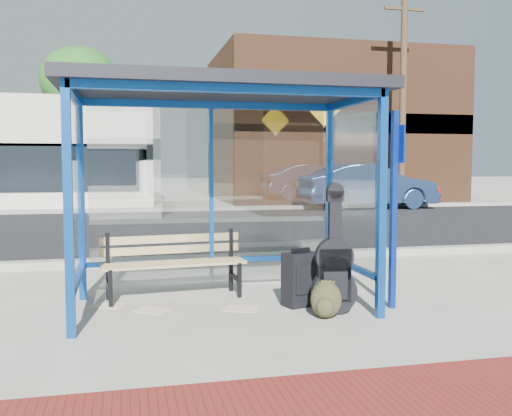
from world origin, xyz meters
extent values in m
plane|color=#B2ADA0|center=(0.00, 0.00, 0.00)|extent=(120.00, 120.00, 0.00)
cube|color=maroon|center=(0.00, -2.60, 0.01)|extent=(60.00, 1.00, 0.01)
cube|color=gray|center=(0.00, 2.90, 0.06)|extent=(60.00, 0.25, 0.12)
cube|color=black|center=(0.00, 8.00, 0.00)|extent=(60.00, 10.00, 0.00)
cube|color=gray|center=(0.00, 13.10, 0.06)|extent=(60.00, 0.25, 0.12)
cube|color=#B2ADA0|center=(0.00, 15.00, 0.00)|extent=(60.00, 4.00, 0.01)
cube|color=#0D4299|center=(-1.50, -0.75, 1.15)|extent=(0.08, 0.08, 2.30)
cube|color=#0D4299|center=(1.50, -0.75, 1.15)|extent=(0.08, 0.08, 2.30)
cube|color=#0D4299|center=(-1.50, 0.75, 1.15)|extent=(0.08, 0.08, 2.30)
cube|color=#0D4299|center=(1.50, 0.75, 1.15)|extent=(0.08, 0.08, 2.30)
cube|color=#0D4299|center=(0.00, 0.75, 2.26)|extent=(3.00, 0.08, 0.08)
cube|color=#0D4299|center=(0.00, -0.75, 2.26)|extent=(3.00, 0.08, 0.08)
cube|color=#0D4299|center=(-1.50, 0.00, 2.26)|extent=(0.08, 1.50, 0.08)
cube|color=#0D4299|center=(1.50, 0.00, 2.26)|extent=(0.08, 1.50, 0.08)
cube|color=#0D4299|center=(0.00, 0.75, 0.40)|extent=(3.00, 0.08, 0.06)
cube|color=#0D4299|center=(-1.50, 0.00, 0.40)|extent=(0.08, 1.50, 0.06)
cube|color=#0D4299|center=(1.50, 0.00, 0.40)|extent=(0.08, 1.50, 0.06)
cube|color=#0D4299|center=(0.00, 0.75, 1.35)|extent=(0.05, 0.05, 1.90)
cube|color=silver|center=(0.00, 0.75, 1.31)|extent=(2.84, 0.01, 1.82)
cube|color=silver|center=(-1.50, 0.00, 1.31)|extent=(0.02, 1.34, 1.82)
cube|color=silver|center=(1.50, 0.00, 1.31)|extent=(0.02, 1.34, 1.82)
cube|color=black|center=(0.00, 0.00, 2.36)|extent=(3.30, 1.80, 0.12)
cube|color=#59331E|center=(8.00, 18.50, 3.20)|extent=(10.00, 7.00, 6.40)
cube|color=black|center=(8.00, 15.05, 3.20)|extent=(10.00, 0.10, 0.80)
cube|color=yellow|center=(6.50, 14.95, 3.80)|extent=(1.56, 0.06, 1.56)
cylinder|color=#4C3826|center=(-3.00, 22.00, 2.50)|extent=(0.36, 0.36, 5.00)
ellipsoid|color=#185317|center=(-3.00, 22.00, 5.50)|extent=(3.60, 3.60, 3.06)
cylinder|color=#4C3826|center=(12.50, 22.00, 2.50)|extent=(0.36, 0.36, 5.00)
ellipsoid|color=#185317|center=(12.50, 22.00, 5.50)|extent=(3.60, 3.60, 3.06)
cylinder|color=#4C3826|center=(9.00, 13.40, 4.00)|extent=(0.24, 0.24, 8.00)
cube|color=#4C3826|center=(9.00, 13.40, 7.20)|extent=(1.60, 0.10, 0.10)
cube|color=black|center=(-1.18, 0.30, 0.21)|extent=(0.05, 0.05, 0.41)
cube|color=black|center=(-1.22, 0.66, 0.39)|extent=(0.05, 0.05, 0.78)
cube|color=black|center=(-1.20, 0.48, 0.21)|extent=(0.08, 0.37, 0.05)
cube|color=black|center=(0.28, 0.44, 0.21)|extent=(0.05, 0.05, 0.41)
cube|color=black|center=(0.25, 0.80, 0.39)|extent=(0.05, 0.05, 0.78)
cube|color=black|center=(0.26, 0.62, 0.21)|extent=(0.08, 0.37, 0.05)
cube|color=#DBB77E|center=(-0.45, 0.40, 0.41)|extent=(1.65, 0.24, 0.03)
cube|color=#DBB77E|center=(-0.46, 0.50, 0.41)|extent=(1.65, 0.24, 0.03)
cube|color=#DBB77E|center=(-0.47, 0.60, 0.41)|extent=(1.65, 0.24, 0.03)
cube|color=#DBB77E|center=(-0.48, 0.70, 0.41)|extent=(1.65, 0.24, 0.03)
cube|color=#DBB77E|center=(-0.49, 0.74, 0.55)|extent=(1.65, 0.19, 0.09)
cube|color=#DBB77E|center=(-0.49, 0.74, 0.68)|extent=(1.65, 0.19, 0.09)
cylinder|color=black|center=(1.10, -0.49, 0.24)|extent=(0.49, 0.21, 0.47)
cylinder|color=black|center=(1.10, -0.49, 0.60)|extent=(0.41, 0.20, 0.39)
cube|color=black|center=(1.10, -0.49, 0.41)|extent=(0.35, 0.19, 0.56)
cube|color=black|center=(1.10, -0.49, 0.99)|extent=(0.14, 0.13, 0.56)
cube|color=black|center=(1.10, -0.49, 1.23)|extent=(0.18, 0.14, 0.11)
cube|color=black|center=(0.86, -0.10, 0.30)|extent=(0.43, 0.34, 0.58)
cylinder|color=black|center=(0.73, -0.15, 0.03)|extent=(0.12, 0.22, 0.05)
cylinder|color=black|center=(0.99, -0.06, 0.03)|extent=(0.12, 0.22, 0.05)
cube|color=black|center=(0.86, -0.10, 0.62)|extent=(0.23, 0.12, 0.04)
cube|color=black|center=(0.90, -0.22, 0.32)|extent=(0.29, 0.11, 0.32)
ellipsoid|color=#2E2F1A|center=(0.97, -0.63, 0.19)|extent=(0.38, 0.34, 0.38)
ellipsoid|color=#2E2F1A|center=(0.92, -0.73, 0.14)|extent=(0.22, 0.19, 0.19)
cube|color=#2E2F1A|center=(0.98, -0.61, 0.36)|extent=(0.11, 0.08, 0.03)
cube|color=navy|center=(1.80, -0.41, 1.06)|extent=(0.07, 0.07, 2.13)
cube|color=navy|center=(1.84, -0.41, 1.77)|extent=(0.03, 0.27, 0.40)
cube|color=white|center=(-1.21, 0.37, 0.00)|extent=(0.44, 0.40, 0.01)
cube|color=white|center=(-0.74, 0.05, 0.00)|extent=(0.44, 0.42, 0.01)
cube|color=white|center=(0.20, -0.09, 0.00)|extent=(0.45, 0.40, 0.01)
imported|color=navy|center=(7.38, 12.75, 0.79)|extent=(4.80, 1.70, 1.58)
cylinder|color=#B6130D|center=(10.54, 13.51, 0.31)|extent=(0.20, 0.20, 0.61)
sphere|color=#B6130D|center=(10.54, 13.51, 0.65)|extent=(0.23, 0.23, 0.23)
cylinder|color=#B6130D|center=(10.54, 13.51, 0.41)|extent=(0.34, 0.22, 0.10)
camera|label=1|loc=(-1.00, -6.02, 1.55)|focal=40.00mm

